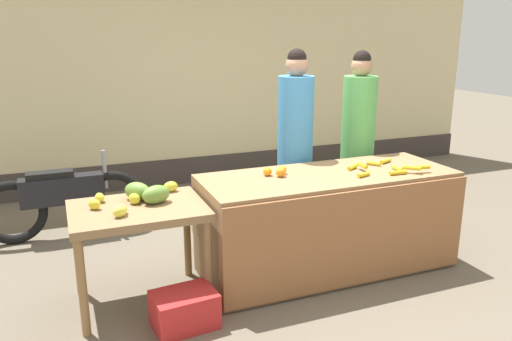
% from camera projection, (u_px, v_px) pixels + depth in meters
% --- Properties ---
extents(ground_plane, '(24.00, 24.00, 0.00)m').
position_uv_depth(ground_plane, '(291.00, 273.00, 4.41)').
color(ground_plane, '#665B4C').
extents(market_wall_back, '(8.91, 0.23, 3.19)m').
position_uv_depth(market_wall_back, '(192.00, 68.00, 6.78)').
color(market_wall_back, beige).
rests_on(market_wall_back, ground).
extents(fruit_stall_counter, '(2.20, 0.84, 0.87)m').
position_uv_depth(fruit_stall_counter, '(328.00, 222.00, 4.40)').
color(fruit_stall_counter, olive).
rests_on(fruit_stall_counter, ground).
extents(side_table_wooden, '(0.99, 0.73, 0.78)m').
position_uv_depth(side_table_wooden, '(138.00, 220.00, 3.77)').
color(side_table_wooden, olive).
rests_on(side_table_wooden, ground).
extents(banana_bunch_pile, '(0.67, 0.48, 0.07)m').
position_uv_depth(banana_bunch_pile, '(386.00, 168.00, 4.37)').
color(banana_bunch_pile, gold).
rests_on(banana_bunch_pile, fruit_stall_counter).
extents(orange_pile, '(0.21, 0.15, 0.08)m').
position_uv_depth(orange_pile, '(277.00, 171.00, 4.22)').
color(orange_pile, orange).
rests_on(orange_pile, fruit_stall_counter).
extents(mango_papaya_pile, '(0.73, 0.54, 0.14)m').
position_uv_depth(mango_papaya_pile, '(142.00, 195.00, 3.82)').
color(mango_papaya_pile, yellow).
rests_on(mango_papaya_pile, side_table_wooden).
extents(vendor_woman_blue_shirt, '(0.34, 0.34, 1.89)m').
position_uv_depth(vendor_woman_blue_shirt, '(295.00, 148.00, 4.86)').
color(vendor_woman_blue_shirt, '#33333D').
rests_on(vendor_woman_blue_shirt, ground).
extents(vendor_woman_green_shirt, '(0.34, 0.34, 1.86)m').
position_uv_depth(vendor_woman_green_shirt, '(357.00, 142.00, 5.19)').
color(vendor_woman_green_shirt, '#33333D').
rests_on(vendor_woman_green_shirt, ground).
extents(parked_motorcycle, '(1.60, 0.18, 0.88)m').
position_uv_depth(parked_motorcycle, '(63.00, 200.00, 5.09)').
color(parked_motorcycle, black).
rests_on(parked_motorcycle, ground).
extents(produce_crate, '(0.47, 0.36, 0.26)m').
position_uv_depth(produce_crate, '(185.00, 310.00, 3.59)').
color(produce_crate, red).
rests_on(produce_crate, ground).
extents(produce_sack, '(0.34, 0.39, 0.56)m').
position_uv_depth(produce_sack, '(208.00, 223.00, 4.79)').
color(produce_sack, tan).
rests_on(produce_sack, ground).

